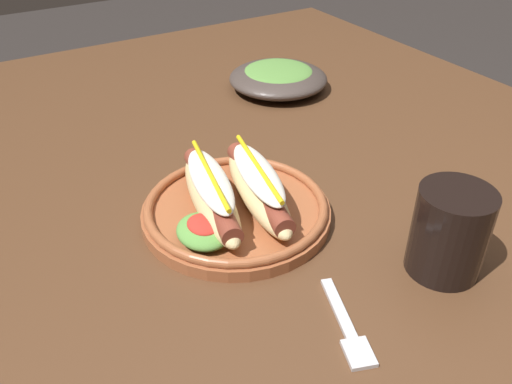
{
  "coord_description": "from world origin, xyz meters",
  "views": [
    {
      "loc": [
        0.5,
        -0.43,
        1.16
      ],
      "look_at": [
        0.01,
        -0.13,
        0.77
      ],
      "focal_mm": 37.43,
      "sensor_mm": 36.0,
      "label": 1
    }
  ],
  "objects_px": {
    "fork": "(348,329)",
    "side_bowl": "(278,77)",
    "hot_dog_plate": "(235,202)",
    "soda_cup": "(450,232)"
  },
  "relations": [
    {
      "from": "soda_cup",
      "to": "fork",
      "type": "bearing_deg",
      "value": -83.4
    },
    {
      "from": "hot_dog_plate",
      "to": "side_bowl",
      "type": "distance_m",
      "value": 0.43
    },
    {
      "from": "fork",
      "to": "soda_cup",
      "type": "xyz_separation_m",
      "value": [
        -0.02,
        0.15,
        0.05
      ]
    },
    {
      "from": "hot_dog_plate",
      "to": "fork",
      "type": "bearing_deg",
      "value": 1.41
    },
    {
      "from": "hot_dog_plate",
      "to": "side_bowl",
      "type": "height_order",
      "value": "hot_dog_plate"
    },
    {
      "from": "hot_dog_plate",
      "to": "soda_cup",
      "type": "distance_m",
      "value": 0.26
    },
    {
      "from": "hot_dog_plate",
      "to": "soda_cup",
      "type": "bearing_deg",
      "value": 37.68
    },
    {
      "from": "fork",
      "to": "side_bowl",
      "type": "bearing_deg",
      "value": 172.99
    },
    {
      "from": "fork",
      "to": "side_bowl",
      "type": "xyz_separation_m",
      "value": [
        -0.55,
        0.27,
        0.02
      ]
    },
    {
      "from": "fork",
      "to": "side_bowl",
      "type": "height_order",
      "value": "side_bowl"
    }
  ]
}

